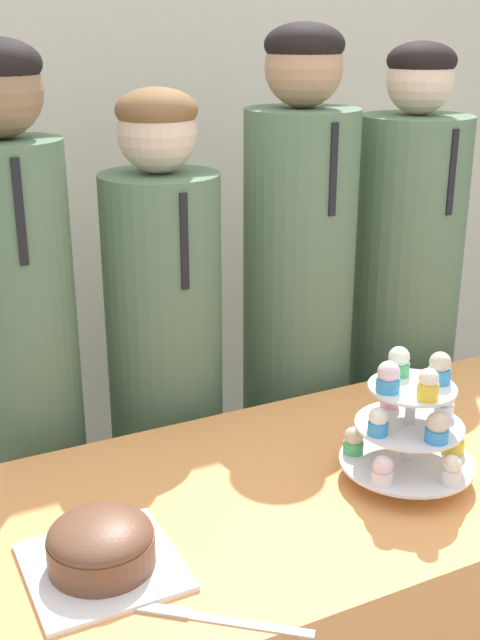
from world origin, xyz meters
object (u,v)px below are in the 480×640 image
Objects in this scene: cake_knife at (195,616)px; student_1 at (166,394)px; student_2 at (297,344)px; round_cake at (101,546)px; cupcake_stand at (410,421)px; student_0 at (26,394)px; student_3 at (401,334)px.

cake_knife is 0.16× the size of student_1.
round_cake is at bearing -139.20° from student_2.
student_2 is (0.12, 0.65, -0.09)m from cupcake_stand.
student_0 is at bearing -180.00° from student_2.
student_1 is 0.94× the size of student_3.
student_3 reaches higher than cake_knife.
cupcake_stand is 0.17× the size of student_2.
student_2 is at bearing 79.28° from cupcake_stand.
round_cake is at bearing -91.71° from student_0.
student_0 reaches higher than student_3.
student_0 reaches higher than cake_knife.
cupcake_stand is at bearing -126.58° from student_3.
student_1 is (0.35, -0.00, -0.08)m from student_0.
cake_knife is 0.15× the size of student_0.
student_3 reaches higher than cupcake_stand.
student_2 is 0.36m from student_3.
student_1 is at bearing -0.00° from student_0.
student_3 is at bearing 0.00° from student_1.
cake_knife is at bearing -128.71° from student_2.
student_1 is at bearing 110.21° from cake_knife.
cake_knife is 1.31m from student_3.
cupcake_stand reaches higher than round_cake.
student_0 is 0.98× the size of student_2.
student_0 reaches higher than round_cake.
student_2 reaches higher than student_3.
student_1 is (-0.26, 0.65, -0.16)m from cupcake_stand.
round_cake is 0.75m from student_1.
student_0 is (-0.07, 0.83, 0.04)m from cake_knife.
student_0 is 0.36m from student_1.
cake_knife is at bearing -161.45° from cupcake_stand.
student_0 is at bearing -180.00° from student_3.
round_cake is 0.16× the size of student_3.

